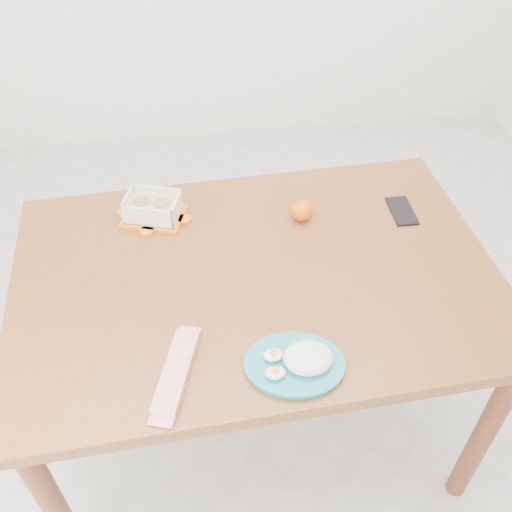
{
  "coord_description": "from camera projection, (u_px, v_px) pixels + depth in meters",
  "views": [
    {
      "loc": [
        -0.17,
        -1.28,
        1.86
      ],
      "look_at": [
        -0.03,
        -0.2,
        0.81
      ],
      "focal_mm": 40.0,
      "sensor_mm": 36.0,
      "label": 1
    }
  ],
  "objects": [
    {
      "name": "food_container",
      "position": [
        153.0,
        208.0,
        1.7
      ],
      "size": [
        0.21,
        0.18,
        0.08
      ],
      "rotation": [
        0.0,
        0.0,
        -0.3
      ],
      "color": "orange",
      "rests_on": "dining_table"
    },
    {
      "name": "orange_fruit",
      "position": [
        302.0,
        210.0,
        1.69
      ],
      "size": [
        0.07,
        0.07,
        0.07
      ],
      "primitive_type": "sphere",
      "color": "orange",
      "rests_on": "dining_table"
    },
    {
      "name": "dining_table",
      "position": [
        256.0,
        294.0,
        1.62
      ],
      "size": [
        1.36,
        0.95,
        0.75
      ],
      "rotation": [
        0.0,
        0.0,
        0.06
      ],
      "color": "brown",
      "rests_on": "ground"
    },
    {
      "name": "ground",
      "position": [
        257.0,
        370.0,
        2.22
      ],
      "size": [
        3.5,
        3.5,
        0.0
      ],
      "primitive_type": "plane",
      "color": "#B7B7B2",
      "rests_on": "ground"
    },
    {
      "name": "rice_plate",
      "position": [
        299.0,
        361.0,
        1.32
      ],
      "size": [
        0.26,
        0.26,
        0.06
      ],
      "rotation": [
        0.0,
        0.0,
        -0.14
      ],
      "color": "#17737F",
      "rests_on": "dining_table"
    },
    {
      "name": "smartphone",
      "position": [
        402.0,
        211.0,
        1.74
      ],
      "size": [
        0.07,
        0.13,
        0.01
      ],
      "primitive_type": "cube",
      "rotation": [
        0.0,
        0.0,
        -0.0
      ],
      "color": "black",
      "rests_on": "dining_table"
    },
    {
      "name": "candy_bar",
      "position": [
        176.0,
        372.0,
        1.31
      ],
      "size": [
        0.12,
        0.23,
        0.02
      ],
      "primitive_type": "cube",
      "rotation": [
        0.0,
        0.0,
        1.28
      ],
      "color": "#B3091C",
      "rests_on": "dining_table"
    }
  ]
}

